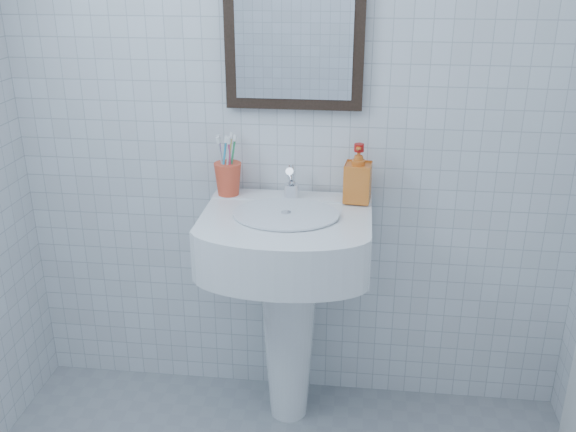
# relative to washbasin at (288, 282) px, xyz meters

# --- Properties ---
(wall_back) EXTENTS (2.20, 0.02, 2.50)m
(wall_back) POSITION_rel_washbasin_xyz_m (0.00, 0.21, 0.63)
(wall_back) COLOR silver
(wall_back) RESTS_ON ground
(washbasin) EXTENTS (0.60, 0.44, 0.93)m
(washbasin) POSITION_rel_washbasin_xyz_m (0.00, 0.00, 0.00)
(washbasin) COLOR white
(washbasin) RESTS_ON ground
(faucet) EXTENTS (0.05, 0.12, 0.14)m
(faucet) POSITION_rel_washbasin_xyz_m (0.00, 0.11, 0.35)
(faucet) COLOR silver
(faucet) RESTS_ON washbasin
(toothbrush_cup) EXTENTS (0.14, 0.14, 0.12)m
(toothbrush_cup) POSITION_rel_washbasin_xyz_m (-0.24, 0.12, 0.36)
(toothbrush_cup) COLOR #E2462A
(toothbrush_cup) RESTS_ON washbasin
(soap_dispenser) EXTENTS (0.11, 0.11, 0.21)m
(soap_dispenser) POSITION_rel_washbasin_xyz_m (0.25, 0.11, 0.40)
(soap_dispenser) COLOR #DE5615
(soap_dispenser) RESTS_ON washbasin
(wall_mirror) EXTENTS (0.50, 0.04, 0.62)m
(wall_mirror) POSITION_rel_washbasin_xyz_m (0.00, 0.19, 0.93)
(wall_mirror) COLOR black
(wall_mirror) RESTS_ON wall_back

